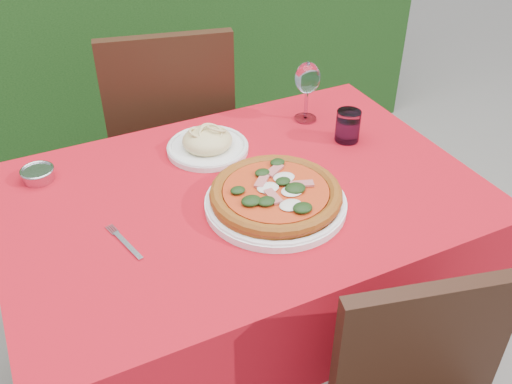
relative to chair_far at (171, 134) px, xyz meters
name	(u,v)px	position (x,y,z in m)	size (l,w,h in m)	color
ground	(244,365)	(-0.02, -0.68, -0.57)	(60.00, 60.00, 0.00)	#68635E
dining_table	(242,233)	(-0.02, -0.68, 0.03)	(1.26, 0.86, 0.75)	#432915
chair_far	(171,134)	(0.00, 0.00, 0.00)	(0.53, 0.53, 0.99)	black
pizza_plate	(276,197)	(0.03, -0.78, 0.21)	(0.43, 0.43, 0.07)	white
pasta_plate	(208,143)	(-0.02, -0.45, 0.21)	(0.24, 0.24, 0.07)	white
water_glass	(348,127)	(0.38, -0.58, 0.23)	(0.07, 0.07, 0.10)	silver
wine_glass	(307,80)	(0.33, -0.41, 0.32)	(0.08, 0.08, 0.20)	white
fork	(128,245)	(-0.36, -0.77, 0.19)	(0.02, 0.17, 0.00)	#B9B9C0
steel_ramekin	(38,175)	(-0.50, -0.39, 0.20)	(0.08, 0.08, 0.03)	#B3B4BB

